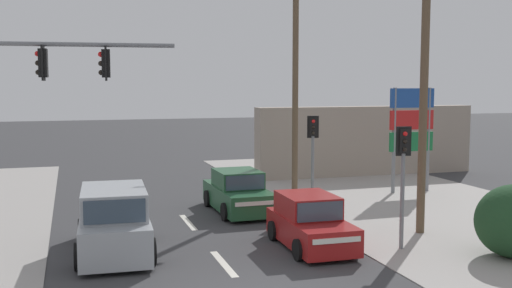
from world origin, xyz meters
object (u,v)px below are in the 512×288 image
object	(u,v)px
utility_pole_background_right	(295,68)
hatchback_oncoming_mid	(310,223)
pedestal_signal_right_kerb	(403,166)
sedan_oncoming_near	(238,193)
traffic_signal_mast	(10,110)
utility_pole_midground_right	(421,52)
suv_kerbside_parked	(114,223)
pedestal_signal_far_median	(313,146)
shopping_plaza_sign	(412,125)

from	to	relation	value
utility_pole_background_right	hatchback_oncoming_mid	size ratio (longest dim) A/B	2.85
pedestal_signal_right_kerb	sedan_oncoming_near	distance (m)	7.27
traffic_signal_mast	hatchback_oncoming_mid	bearing A→B (deg)	4.13
hatchback_oncoming_mid	sedan_oncoming_near	xyz separation A→B (m)	(-0.71, 5.32, 0.00)
utility_pole_midground_right	suv_kerbside_parked	world-z (taller)	utility_pole_midground_right
pedestal_signal_far_median	utility_pole_midground_right	bearing A→B (deg)	-69.17
pedestal_signal_far_median	suv_kerbside_parked	distance (m)	8.79
shopping_plaza_sign	sedan_oncoming_near	world-z (taller)	shopping_plaza_sign
pedestal_signal_right_kerb	sedan_oncoming_near	world-z (taller)	pedestal_signal_right_kerb
pedestal_signal_right_kerb	shopping_plaza_sign	bearing A→B (deg)	56.91
utility_pole_midground_right	sedan_oncoming_near	xyz separation A→B (m)	(-4.58, 4.82, -5.04)
traffic_signal_mast	pedestal_signal_far_median	xyz separation A→B (m)	(10.11, 5.58, -1.73)
utility_pole_background_right	shopping_plaza_sign	size ratio (longest dim) A/B	2.27
suv_kerbside_parked	hatchback_oncoming_mid	bearing A→B (deg)	-10.27
pedestal_signal_right_kerb	pedestal_signal_far_median	distance (m)	6.04
pedestal_signal_right_kerb	sedan_oncoming_near	bearing A→B (deg)	116.20
utility_pole_midground_right	suv_kerbside_parked	xyz separation A→B (m)	(-9.38, 0.50, -4.86)
utility_pole_midground_right	pedestal_signal_far_median	bearing A→B (deg)	110.83
utility_pole_background_right	pedestal_signal_far_median	distance (m)	4.61
utility_pole_midground_right	sedan_oncoming_near	bearing A→B (deg)	133.54
pedestal_signal_right_kerb	utility_pole_background_right	bearing A→B (deg)	88.01
pedestal_signal_far_median	shopping_plaza_sign	world-z (taller)	shopping_plaza_sign
utility_pole_background_right	suv_kerbside_parked	world-z (taller)	utility_pole_background_right
utility_pole_midground_right	hatchback_oncoming_mid	world-z (taller)	utility_pole_midground_right
hatchback_oncoming_mid	shopping_plaza_sign	bearing A→B (deg)	42.42
suv_kerbside_parked	hatchback_oncoming_mid	xyz separation A→B (m)	(5.51, -1.00, -0.18)
utility_pole_midground_right	sedan_oncoming_near	distance (m)	8.35
utility_pole_background_right	suv_kerbside_parked	size ratio (longest dim) A/B	2.26
traffic_signal_mast	sedan_oncoming_near	size ratio (longest dim) A/B	1.41
suv_kerbside_parked	utility_pole_midground_right	bearing A→B (deg)	-3.06
utility_pole_background_right	shopping_plaza_sign	xyz separation A→B (m)	(4.88, -1.45, -2.48)
utility_pole_background_right	hatchback_oncoming_mid	bearing A→B (deg)	-108.05
utility_pole_background_right	suv_kerbside_parked	bearing A→B (deg)	-138.03
traffic_signal_mast	sedan_oncoming_near	xyz separation A→B (m)	(7.25, 5.89, -3.44)
utility_pole_background_right	suv_kerbside_parked	xyz separation A→B (m)	(-8.25, -7.42, -4.58)
traffic_signal_mast	utility_pole_midground_right	bearing A→B (deg)	5.17
utility_pole_midground_right	shopping_plaza_sign	bearing A→B (deg)	59.93
utility_pole_background_right	sedan_oncoming_near	bearing A→B (deg)	-138.07
traffic_signal_mast	pedestal_signal_right_kerb	distance (m)	10.52
suv_kerbside_parked	sedan_oncoming_near	size ratio (longest dim) A/B	1.08
pedestal_signal_far_median	sedan_oncoming_near	size ratio (longest dim) A/B	0.84
pedestal_signal_right_kerb	suv_kerbside_parked	size ratio (longest dim) A/B	0.77
shopping_plaza_sign	suv_kerbside_parked	distance (m)	14.57
utility_pole_background_right	pedestal_signal_far_median	world-z (taller)	utility_pole_background_right
utility_pole_background_right	sedan_oncoming_near	world-z (taller)	utility_pole_background_right
pedestal_signal_far_median	hatchback_oncoming_mid	bearing A→B (deg)	-113.33
utility_pole_midground_right	shopping_plaza_sign	distance (m)	7.97
traffic_signal_mast	shopping_plaza_sign	xyz separation A→B (m)	(15.58, 7.54, -1.16)
hatchback_oncoming_mid	pedestal_signal_far_median	bearing A→B (deg)	66.67
shopping_plaza_sign	traffic_signal_mast	bearing A→B (deg)	-154.17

